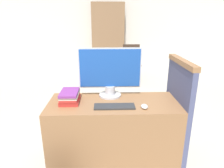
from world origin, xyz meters
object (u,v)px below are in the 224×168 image
(mouse, at_px, (144,106))
(book_stack, at_px, (70,96))
(keyboard, at_px, (114,106))
(monitor, at_px, (110,73))
(far_chair, at_px, (131,61))

(mouse, distance_m, book_stack, 0.75)
(keyboard, xyz_separation_m, mouse, (0.29, -0.03, 0.01))
(monitor, distance_m, book_stack, 0.49)
(far_chair, bearing_deg, mouse, -149.75)
(keyboard, distance_m, far_chair, 3.44)
(keyboard, bearing_deg, book_stack, 162.48)
(monitor, bearing_deg, book_stack, -159.12)
(book_stack, bearing_deg, keyboard, -17.52)
(far_chair, bearing_deg, keyboard, -154.54)
(book_stack, bearing_deg, monitor, 20.88)
(monitor, relative_size, keyboard, 1.69)
(mouse, relative_size, far_chair, 0.10)
(monitor, distance_m, keyboard, 0.40)
(mouse, bearing_deg, book_stack, 166.84)
(mouse, xyz_separation_m, far_chair, (0.32, 3.41, -0.26))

